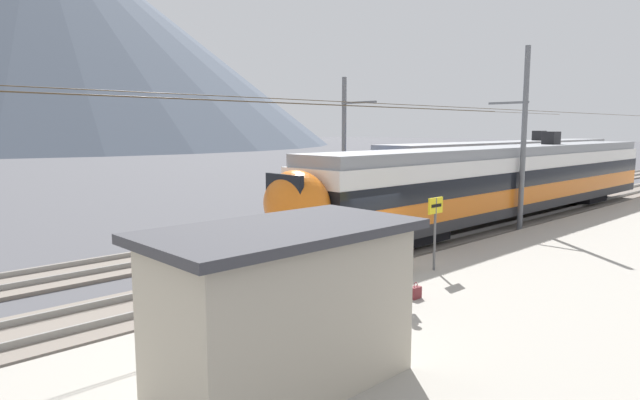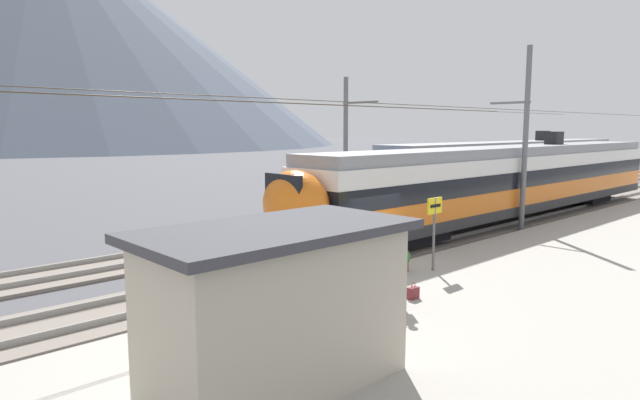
# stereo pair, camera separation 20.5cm
# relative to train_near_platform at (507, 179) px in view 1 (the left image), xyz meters

# --- Properties ---
(ground_plane) EXTENTS (400.00, 400.00, 0.00)m
(ground_plane) POSITION_rel_train_near_platform_xyz_m (-11.66, -0.96, -2.23)
(ground_plane) COLOR #4C4C51
(platform_slab) EXTENTS (120.00, 8.86, 0.28)m
(platform_slab) POSITION_rel_train_near_platform_xyz_m (-11.66, -6.51, -2.09)
(platform_slab) COLOR #A39E93
(platform_slab) RESTS_ON ground
(track_near) EXTENTS (120.00, 3.00, 0.28)m
(track_near) POSITION_rel_train_near_platform_xyz_m (-11.66, -0.00, -2.16)
(track_near) COLOR slate
(track_near) RESTS_ON ground
(track_far) EXTENTS (120.00, 3.00, 0.28)m
(track_far) POSITION_rel_train_near_platform_xyz_m (-11.66, 4.81, -2.16)
(track_far) COLOR slate
(track_far) RESTS_ON ground
(train_near_platform) EXTENTS (29.40, 2.87, 4.27)m
(train_near_platform) POSITION_rel_train_near_platform_xyz_m (0.00, 0.00, 0.00)
(train_near_platform) COLOR #2D2D30
(train_near_platform) RESTS_ON track_near
(train_far_track) EXTENTS (27.89, 2.93, 4.27)m
(train_far_track) POSITION_rel_train_near_platform_xyz_m (9.19, 4.81, -0.00)
(train_far_track) COLOR #2D2D30
(train_far_track) RESTS_ON track_far
(catenary_mast_mid) EXTENTS (43.32, 1.93, 8.35)m
(catenary_mast_mid) POSITION_rel_train_near_platform_xyz_m (-1.79, -1.52, 2.08)
(catenary_mast_mid) COLOR slate
(catenary_mast_mid) RESTS_ON ground
(catenary_mast_far_side) EXTENTS (43.32, 2.34, 7.36)m
(catenary_mast_far_side) POSITION_rel_train_near_platform_xyz_m (-4.64, 6.69, 1.68)
(catenary_mast_far_side) COLOR slate
(catenary_mast_far_side) RESTS_ON ground
(platform_sign) EXTENTS (0.70, 0.08, 2.31)m
(platform_sign) POSITION_rel_train_near_platform_xyz_m (-11.25, -3.51, -0.25)
(platform_sign) COLOR #59595B
(platform_sign) RESTS_ON platform_slab
(passenger_walking) EXTENTS (0.53, 0.22, 1.69)m
(passenger_walking) POSITION_rel_train_near_platform_xyz_m (-14.81, -4.99, -1.00)
(passenger_walking) COLOR #383842
(passenger_walking) RESTS_ON platform_slab
(handbag_beside_passenger) EXTENTS (0.32, 0.18, 0.44)m
(handbag_beside_passenger) POSITION_rel_train_near_platform_xyz_m (-14.02, -4.85, -1.78)
(handbag_beside_passenger) COLOR maroon
(handbag_beside_passenger) RESTS_ON platform_slab
(potted_plant_platform_edge) EXTENTS (0.51, 0.51, 0.71)m
(potted_plant_platform_edge) POSITION_rel_train_near_platform_xyz_m (-12.01, -2.89, -1.55)
(potted_plant_platform_edge) COLOR brown
(potted_plant_platform_edge) RESTS_ON platform_slab
(platform_shelter) EXTENTS (4.74, 2.55, 2.83)m
(platform_shelter) POSITION_rel_train_near_platform_xyz_m (-19.68, -6.27, -0.51)
(platform_shelter) COLOR #B7AD99
(platform_shelter) RESTS_ON platform_slab
(mountain_central_peak) EXTENTS (163.64, 163.64, 64.36)m
(mountain_central_peak) POSITION_rel_train_near_platform_xyz_m (27.30, 157.84, 29.95)
(mountain_central_peak) COLOR #515B6B
(mountain_central_peak) RESTS_ON ground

